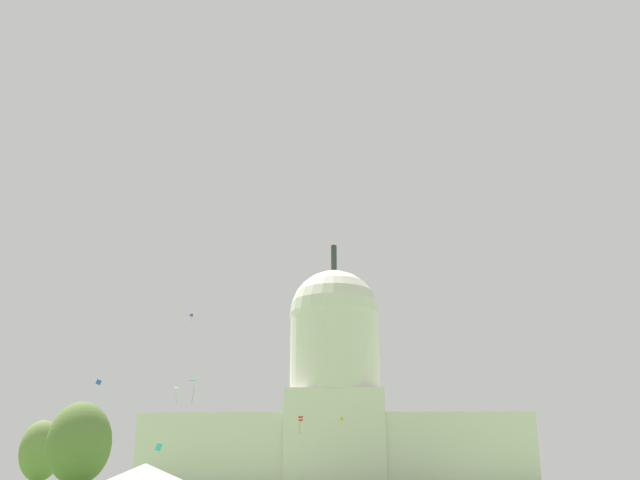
% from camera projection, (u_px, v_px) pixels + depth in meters
% --- Properties ---
extents(capitol_building, '(110.78, 27.41, 73.65)m').
position_uv_depth(capitol_building, '(335.00, 409.00, 207.17)').
color(capitol_building, silver).
rests_on(capitol_building, ground_plane).
extents(tree_west_near, '(10.63, 10.57, 12.47)m').
position_uv_depth(tree_west_near, '(79.00, 443.00, 85.97)').
color(tree_west_near, '#42301E').
rests_on(tree_west_near, ground_plane).
extents(tree_west_mid, '(8.39, 8.26, 11.89)m').
position_uv_depth(tree_west_mid, '(41.00, 451.00, 106.69)').
color(tree_west_mid, brown).
rests_on(tree_west_mid, ground_plane).
extents(kite_white_mid, '(1.39, 1.38, 4.21)m').
position_uv_depth(kite_white_mid, '(176.00, 390.00, 169.12)').
color(kite_white_mid, white).
extents(kite_red_low, '(1.22, 1.23, 4.06)m').
position_uv_depth(kite_red_low, '(301.00, 419.00, 167.21)').
color(kite_red_low, red).
extents(kite_blue_low, '(0.65, 0.94, 0.87)m').
position_uv_depth(kite_blue_low, '(99.00, 382.00, 110.53)').
color(kite_blue_low, blue).
extents(kite_green_mid, '(1.76, 0.96, 4.48)m').
position_uv_depth(kite_green_mid, '(193.00, 384.00, 143.09)').
color(kite_green_mid, green).
extents(kite_cyan_low, '(1.00, 0.82, 1.20)m').
position_uv_depth(kite_cyan_low, '(159.00, 447.00, 110.11)').
color(kite_cyan_low, '#33BCDB').
extents(kite_violet_high, '(1.05, 1.08, 2.18)m').
position_uv_depth(kite_violet_high, '(191.00, 315.00, 190.91)').
color(kite_violet_high, purple).
extents(kite_gold_low, '(0.88, 0.88, 2.38)m').
position_uv_depth(kite_gold_low, '(341.00, 419.00, 156.68)').
color(kite_gold_low, gold).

